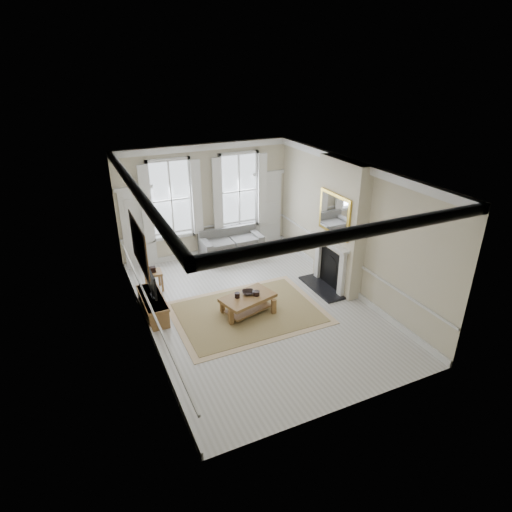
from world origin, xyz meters
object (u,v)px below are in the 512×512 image
side_table (153,276)px  tv_stand (153,306)px  sofa (231,245)px  coffee_table (248,299)px

side_table → tv_stand: 1.27m
sofa → tv_stand: size_ratio=1.32×
sofa → side_table: sofa is taller
side_table → coffee_table: (1.78, -2.08, -0.03)m
coffee_table → tv_stand: tv_stand is taller
coffee_table → side_table: bearing=115.1°
sofa → tv_stand: sofa is taller
side_table → coffee_table: size_ratio=0.38×
sofa → tv_stand: 3.73m
coffee_table → tv_stand: size_ratio=1.00×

